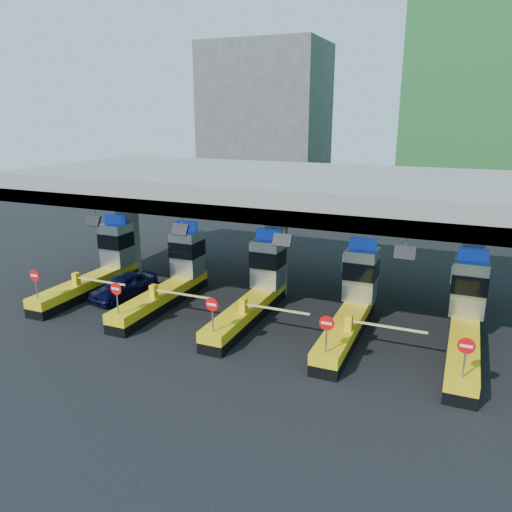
% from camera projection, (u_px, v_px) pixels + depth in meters
% --- Properties ---
extents(ground, '(120.00, 120.00, 0.00)m').
position_uv_depth(ground, '(255.00, 315.00, 25.83)').
color(ground, black).
rests_on(ground, ground).
extents(toll_canopy, '(28.00, 12.09, 7.00)m').
position_uv_depth(toll_canopy, '(276.00, 189.00, 26.67)').
color(toll_canopy, slate).
rests_on(toll_canopy, ground).
extents(toll_lane_far_left, '(4.43, 8.00, 4.16)m').
position_uv_depth(toll_lane_far_left, '(101.00, 265.00, 29.45)').
color(toll_lane_far_left, black).
rests_on(toll_lane_far_left, ground).
extents(toll_lane_left, '(4.43, 8.00, 4.16)m').
position_uv_depth(toll_lane_left, '(174.00, 276.00, 27.57)').
color(toll_lane_left, black).
rests_on(toll_lane_left, ground).
extents(toll_lane_center, '(4.43, 8.00, 4.16)m').
position_uv_depth(toll_lane_center, '(257.00, 287.00, 25.68)').
color(toll_lane_center, black).
rests_on(toll_lane_center, ground).
extents(toll_lane_right, '(4.43, 8.00, 4.16)m').
position_uv_depth(toll_lane_right, '(353.00, 301.00, 23.80)').
color(toll_lane_right, black).
rests_on(toll_lane_right, ground).
extents(toll_lane_far_right, '(4.43, 8.00, 4.16)m').
position_uv_depth(toll_lane_far_right, '(466.00, 317.00, 21.92)').
color(toll_lane_far_right, black).
rests_on(toll_lane_far_right, ground).
extents(bg_building_scaffold, '(18.00, 12.00, 28.00)m').
position_uv_depth(bg_building_scaffold, '(512.00, 68.00, 45.74)').
color(bg_building_scaffold, '#1E5926').
rests_on(bg_building_scaffold, ground).
extents(bg_building_concrete, '(14.00, 10.00, 18.00)m').
position_uv_depth(bg_building_concrete, '(266.00, 122.00, 60.44)').
color(bg_building_concrete, '#4C4C49').
rests_on(bg_building_concrete, ground).
extents(van, '(2.44, 4.39, 1.41)m').
position_uv_depth(van, '(124.00, 286.00, 27.98)').
color(van, black).
rests_on(van, ground).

